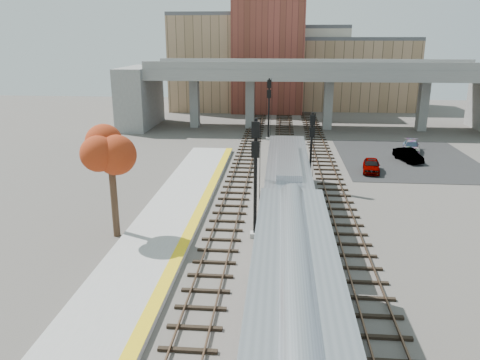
% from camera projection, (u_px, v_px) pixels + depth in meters
% --- Properties ---
extents(ground, '(160.00, 160.00, 0.00)m').
position_uv_depth(ground, '(269.00, 285.00, 24.42)').
color(ground, '#47423D').
rests_on(ground, ground).
extents(platform, '(4.50, 60.00, 0.35)m').
position_uv_depth(platform, '(133.00, 276.00, 24.97)').
color(platform, '#9E9E99').
rests_on(platform, ground).
extents(yellow_strip, '(0.70, 60.00, 0.01)m').
position_uv_depth(yellow_strip, '(168.00, 275.00, 24.76)').
color(yellow_strip, yellow).
rests_on(yellow_strip, platform).
extents(tracks, '(10.70, 95.00, 0.25)m').
position_uv_depth(tracks, '(285.00, 204.00, 36.24)').
color(tracks, black).
rests_on(tracks, ground).
extents(overpass, '(54.00, 12.00, 9.50)m').
position_uv_depth(overpass, '(314.00, 87.00, 65.23)').
color(overpass, slate).
rests_on(overpass, ground).
extents(buildings_far, '(43.00, 21.00, 20.60)m').
position_uv_depth(buildings_far, '(287.00, 64.00, 85.50)').
color(buildings_far, '#A4815F').
rests_on(buildings_far, ground).
extents(parking_lot, '(14.00, 18.00, 0.04)m').
position_uv_depth(parking_lot, '(407.00, 159.00, 49.95)').
color(parking_lot, black).
rests_on(parking_lot, ground).
extents(locomotive, '(3.02, 19.05, 4.10)m').
position_uv_depth(locomotive, '(287.00, 185.00, 33.57)').
color(locomotive, '#A8AAB2').
rests_on(locomotive, ground).
extents(signal_mast_near, '(0.60, 0.64, 7.76)m').
position_uv_depth(signal_mast_near, '(255.00, 179.00, 29.19)').
color(signal_mast_near, '#9E9E99').
rests_on(signal_mast_near, ground).
extents(signal_mast_mid, '(0.60, 0.64, 6.52)m').
position_uv_depth(signal_mast_mid, '(311.00, 153.00, 39.21)').
color(signal_mast_mid, '#9E9E99').
rests_on(signal_mast_mid, ground).
extents(signal_mast_far, '(0.60, 0.64, 7.68)m').
position_uv_depth(signal_mast_far, '(269.00, 109.00, 58.38)').
color(signal_mast_far, '#9E9E99').
rests_on(signal_mast_far, ground).
extents(tree, '(3.60, 3.60, 7.61)m').
position_uv_depth(tree, '(110.00, 152.00, 28.93)').
color(tree, '#382619').
rests_on(tree, ground).
extents(car_a, '(2.15, 4.08, 1.32)m').
position_uv_depth(car_a, '(371.00, 165.00, 44.83)').
color(car_a, '#99999E').
rests_on(car_a, parking_lot).
extents(car_b, '(2.49, 4.28, 1.33)m').
position_uv_depth(car_b, '(408.00, 155.00, 48.75)').
color(car_b, '#99999E').
rests_on(car_b, parking_lot).
extents(car_c, '(2.63, 4.55, 1.24)m').
position_uv_depth(car_c, '(411.00, 147.00, 52.81)').
color(car_c, '#99999E').
rests_on(car_c, parking_lot).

